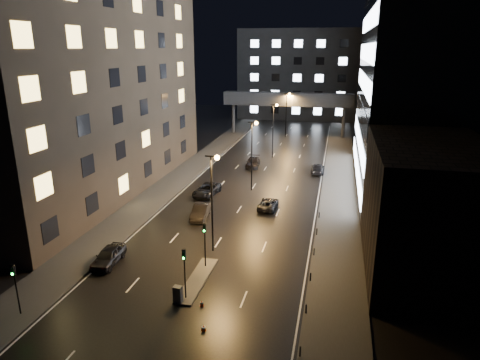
{
  "coord_description": "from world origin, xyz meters",
  "views": [
    {
      "loc": [
        11.61,
        -30.18,
        19.97
      ],
      "look_at": [
        0.12,
        19.96,
        4.0
      ],
      "focal_mm": 32.0,
      "sensor_mm": 36.0,
      "label": 1
    }
  ],
  "objects_px": {
    "car_away_c": "(207,190)",
    "car_away_d": "(253,162)",
    "car_toward_b": "(318,168)",
    "car_toward_a": "(268,204)",
    "utility_cabinet": "(178,294)",
    "car_away_b": "(201,211)",
    "car_away_a": "(109,256)"
  },
  "relations": [
    {
      "from": "car_away_c",
      "to": "car_away_d",
      "type": "height_order",
      "value": "car_away_c"
    },
    {
      "from": "car_away_c",
      "to": "car_toward_b",
      "type": "xyz_separation_m",
      "value": [
        14.65,
        15.03,
        -0.05
      ]
    },
    {
      "from": "car_toward_a",
      "to": "utility_cabinet",
      "type": "height_order",
      "value": "utility_cabinet"
    },
    {
      "from": "car_away_c",
      "to": "utility_cabinet",
      "type": "distance_m",
      "value": 26.67
    },
    {
      "from": "car_away_b",
      "to": "car_toward_b",
      "type": "relative_size",
      "value": 0.98
    },
    {
      "from": "car_away_a",
      "to": "car_away_b",
      "type": "bearing_deg",
      "value": 66.01
    },
    {
      "from": "car_away_d",
      "to": "car_toward_b",
      "type": "bearing_deg",
      "value": -11.81
    },
    {
      "from": "car_away_a",
      "to": "car_away_d",
      "type": "distance_m",
      "value": 38.18
    },
    {
      "from": "car_away_a",
      "to": "car_away_c",
      "type": "bearing_deg",
      "value": 78.3
    },
    {
      "from": "car_away_a",
      "to": "car_away_b",
      "type": "xyz_separation_m",
      "value": [
        5.05,
        13.1,
        0.01
      ]
    },
    {
      "from": "car_away_c",
      "to": "utility_cabinet",
      "type": "height_order",
      "value": "car_away_c"
    },
    {
      "from": "car_toward_a",
      "to": "car_toward_b",
      "type": "relative_size",
      "value": 0.91
    },
    {
      "from": "car_away_a",
      "to": "car_away_c",
      "type": "distance_m",
      "value": 21.53
    },
    {
      "from": "car_away_b",
      "to": "car_toward_a",
      "type": "height_order",
      "value": "car_away_b"
    },
    {
      "from": "car_away_c",
      "to": "car_away_b",
      "type": "bearing_deg",
      "value": -72.46
    },
    {
      "from": "car_away_c",
      "to": "car_toward_b",
      "type": "bearing_deg",
      "value": 51.11
    },
    {
      "from": "car_away_c",
      "to": "car_toward_a",
      "type": "height_order",
      "value": "car_away_c"
    },
    {
      "from": "car_away_a",
      "to": "car_toward_b",
      "type": "height_order",
      "value": "car_away_a"
    },
    {
      "from": "car_toward_a",
      "to": "car_away_c",
      "type": "bearing_deg",
      "value": -16.76
    },
    {
      "from": "car_away_a",
      "to": "car_toward_b",
      "type": "relative_size",
      "value": 0.93
    },
    {
      "from": "car_away_a",
      "to": "car_toward_a",
      "type": "bearing_deg",
      "value": 52.28
    },
    {
      "from": "car_away_c",
      "to": "car_toward_b",
      "type": "height_order",
      "value": "car_away_c"
    },
    {
      "from": "car_toward_a",
      "to": "utility_cabinet",
      "type": "xyz_separation_m",
      "value": [
        -3.68,
        -22.89,
        0.18
      ]
    },
    {
      "from": "car_away_a",
      "to": "utility_cabinet",
      "type": "xyz_separation_m",
      "value": [
        8.9,
        -4.8,
        0.02
      ]
    },
    {
      "from": "car_away_a",
      "to": "car_toward_b",
      "type": "bearing_deg",
      "value": 60.79
    },
    {
      "from": "car_toward_b",
      "to": "car_toward_a",
      "type": "bearing_deg",
      "value": 74.21
    },
    {
      "from": "car_away_c",
      "to": "car_away_d",
      "type": "relative_size",
      "value": 1.06
    },
    {
      "from": "car_toward_b",
      "to": "utility_cabinet",
      "type": "distance_m",
      "value": 42.08
    },
    {
      "from": "car_away_c",
      "to": "car_away_d",
      "type": "bearing_deg",
      "value": 83.56
    },
    {
      "from": "car_toward_a",
      "to": "car_toward_b",
      "type": "xyz_separation_m",
      "value": [
        5.36,
        18.21,
        0.09
      ]
    },
    {
      "from": "car_away_c",
      "to": "car_away_d",
      "type": "xyz_separation_m",
      "value": [
        3.42,
        16.32,
        -0.01
      ]
    },
    {
      "from": "car_away_c",
      "to": "utility_cabinet",
      "type": "relative_size",
      "value": 4.18
    }
  ]
}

